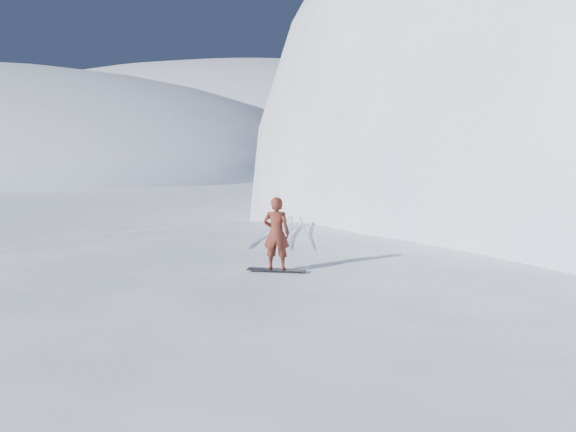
% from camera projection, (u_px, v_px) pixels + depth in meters
% --- Properties ---
extents(ground, '(400.00, 400.00, 0.00)m').
position_uv_depth(ground, '(278.00, 384.00, 14.13)').
color(ground, white).
rests_on(ground, ground).
extents(near_ridge, '(36.00, 28.00, 4.80)m').
position_uv_depth(near_ridge, '(346.00, 343.00, 16.74)').
color(near_ridge, white).
rests_on(near_ridge, ground).
extents(far_ridge_c, '(140.00, 90.00, 36.00)m').
position_uv_depth(far_ridge_c, '(237.00, 152.00, 129.54)').
color(far_ridge_c, white).
rests_on(far_ridge_c, ground).
extents(wind_bumps, '(16.00, 14.40, 1.00)m').
position_uv_depth(wind_bumps, '(280.00, 349.00, 16.30)').
color(wind_bumps, white).
rests_on(wind_bumps, ground).
extents(snowboard, '(1.36, 0.37, 0.02)m').
position_uv_depth(snowboard, '(277.00, 270.00, 14.49)').
color(snowboard, black).
rests_on(snowboard, near_ridge).
extents(snowboarder, '(0.63, 0.45, 1.65)m').
position_uv_depth(snowboarder, '(276.00, 233.00, 14.37)').
color(snowboarder, maroon).
rests_on(snowboarder, snowboard).
extents(board_tracks, '(2.52, 5.97, 0.04)m').
position_uv_depth(board_tracks, '(286.00, 230.00, 19.85)').
color(board_tracks, silver).
rests_on(board_tracks, ground).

